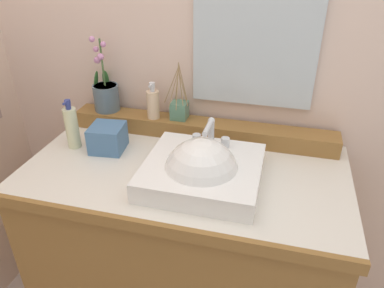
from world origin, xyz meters
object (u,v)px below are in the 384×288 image
(tissue_box, at_px, (108,138))
(potted_plant, at_px, (106,94))
(sink_basin, at_px, (202,174))
(reed_diffuser, at_px, (179,110))
(soap_dispenser, at_px, (153,104))
(lotion_bottle, at_px, (72,127))

(tissue_box, bearing_deg, potted_plant, 115.44)
(sink_basin, distance_m, reed_diffuser, 0.39)
(soap_dispenser, xyz_separation_m, reed_diffuser, (0.11, 0.02, -0.02))
(lotion_bottle, bearing_deg, sink_basin, -11.59)
(lotion_bottle, bearing_deg, reed_diffuser, 29.93)
(lotion_bottle, relative_size, tissue_box, 1.60)
(soap_dispenser, bearing_deg, lotion_bottle, -144.02)
(potted_plant, distance_m, soap_dispenser, 0.24)
(sink_basin, bearing_deg, potted_plant, 146.53)
(soap_dispenser, bearing_deg, sink_basin, -47.51)
(sink_basin, height_order, reed_diffuser, reed_diffuser)
(lotion_bottle, bearing_deg, potted_plant, 79.15)
(soap_dispenser, relative_size, lotion_bottle, 0.77)
(potted_plant, relative_size, tissue_box, 2.56)
(soap_dispenser, height_order, tissue_box, soap_dispenser)
(sink_basin, relative_size, potted_plant, 1.22)
(potted_plant, relative_size, lotion_bottle, 1.60)
(reed_diffuser, bearing_deg, lotion_bottle, -150.07)
(sink_basin, height_order, soap_dispenser, soap_dispenser)
(reed_diffuser, xyz_separation_m, tissue_box, (-0.24, -0.21, -0.06))
(sink_basin, xyz_separation_m, potted_plant, (-0.52, 0.35, 0.11))
(reed_diffuser, bearing_deg, sink_basin, -62.07)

